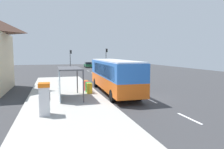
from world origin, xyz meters
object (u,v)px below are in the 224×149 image
object	(u,v)px
recycling_bin_yellow	(89,88)
bus_shelter	(66,75)
traffic_light_near_side	(106,55)
traffic_light_far_side	(71,57)
sedan_near	(88,65)
ticket_machine	(45,99)
recycling_bin_green	(88,87)
bus	(114,74)
recycling_bin_red	(87,86)
white_van	(108,68)
recycling_bin_orange	(86,85)

from	to	relation	value
recycling_bin_yellow	bus_shelter	world-z (taller)	bus_shelter
traffic_light_near_side	traffic_light_far_side	world-z (taller)	traffic_light_near_side
sedan_near	ticket_machine	distance (m)	45.25
sedan_near	bus_shelter	size ratio (longest dim) A/B	1.11
sedan_near	traffic_light_near_side	bearing A→B (deg)	-67.87
recycling_bin_green	bus_shelter	world-z (taller)	bus_shelter
bus	recycling_bin_red	world-z (taller)	bus
recycling_bin_yellow	white_van	bearing A→B (deg)	68.98
recycling_bin_green	traffic_light_far_side	distance (m)	30.55
white_van	bus_shelter	size ratio (longest dim) A/B	1.32
recycling_bin_green	bus_shelter	bearing A→B (deg)	-136.08
sedan_near	recycling_bin_green	world-z (taller)	sedan_near
recycling_bin_yellow	recycling_bin_orange	distance (m)	2.10
ticket_machine	white_van	bearing A→B (deg)	65.78
bus	sedan_near	world-z (taller)	bus
bus	bus_shelter	world-z (taller)	bus
white_van	recycling_bin_red	distance (m)	16.56
sedan_near	traffic_light_far_side	size ratio (longest dim) A/B	0.93
white_van	traffic_light_far_side	size ratio (longest dim) A/B	1.11
bus	traffic_light_far_side	bearing A→B (deg)	92.59
bus	traffic_light_far_side	distance (m)	30.66
white_van	recycling_bin_orange	world-z (taller)	white_van
recycling_bin_orange	recycling_bin_yellow	bearing A→B (deg)	-90.00
recycling_bin_yellow	recycling_bin_red	world-z (taller)	same
traffic_light_far_side	bus_shelter	distance (m)	32.75
recycling_bin_red	recycling_bin_orange	xyz separation A→B (m)	(0.00, 0.70, 0.00)
traffic_light_near_side	bus_shelter	size ratio (longest dim) A/B	1.28
recycling_bin_orange	bus_shelter	xyz separation A→B (m)	(-2.21, -3.53, 1.44)
recycling_bin_red	traffic_light_near_side	bearing A→B (deg)	71.47
recycling_bin_yellow	traffic_light_far_side	size ratio (longest dim) A/B	0.20
white_van	recycling_bin_green	distance (m)	17.21
recycling_bin_green	bus	bearing A→B (deg)	-3.90
recycling_bin_yellow	traffic_light_near_side	bearing A→B (deg)	72.27
white_van	ticket_machine	world-z (taller)	white_van
recycling_bin_green	traffic_light_near_side	size ratio (longest dim) A/B	0.19
traffic_light_near_side	recycling_bin_yellow	bearing A→B (deg)	-107.73
ticket_machine	bus_shelter	world-z (taller)	bus_shelter
traffic_light_near_side	bus_shelter	distance (m)	33.95
sedan_near	traffic_light_near_side	size ratio (longest dim) A/B	0.86
recycling_bin_red	bus_shelter	size ratio (longest dim) A/B	0.24
ticket_machine	traffic_light_far_side	bearing A→B (deg)	82.55
bus	recycling_bin_yellow	distance (m)	2.81
white_van	recycling_bin_red	xyz separation A→B (m)	(-6.40, -15.26, -0.69)
recycling_bin_yellow	traffic_light_near_side	distance (m)	31.96
sedan_near	recycling_bin_red	xyz separation A→B (m)	(-6.50, -36.80, -0.14)
bus	ticket_machine	xyz separation A→B (m)	(-6.23, -6.41, -0.67)
bus	recycling_bin_orange	world-z (taller)	bus
recycling_bin_red	traffic_light_far_side	bearing A→B (deg)	87.88
bus	recycling_bin_red	size ratio (longest dim) A/B	11.67
recycling_bin_red	recycling_bin_orange	size ratio (longest dim) A/B	1.00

